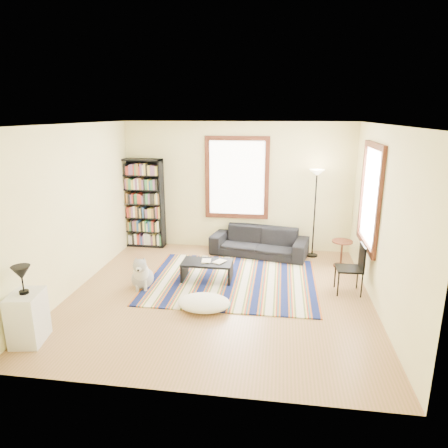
# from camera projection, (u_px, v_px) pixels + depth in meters

# --- Properties ---
(floor) EXTENTS (5.00, 5.00, 0.10)m
(floor) POSITION_uv_depth(u_px,v_px,m) (220.00, 297.00, 6.78)
(floor) COLOR #A4704B
(floor) RESTS_ON ground
(ceiling) EXTENTS (5.00, 5.00, 0.10)m
(ceiling) POSITION_uv_depth(u_px,v_px,m) (219.00, 121.00, 6.00)
(ceiling) COLOR white
(ceiling) RESTS_ON floor
(wall_back) EXTENTS (5.00, 0.10, 2.80)m
(wall_back) POSITION_uv_depth(u_px,v_px,m) (237.00, 186.00, 8.82)
(wall_back) COLOR #FFF9AB
(wall_back) RESTS_ON floor
(wall_front) EXTENTS (5.00, 0.10, 2.80)m
(wall_front) POSITION_uv_depth(u_px,v_px,m) (180.00, 276.00, 3.96)
(wall_front) COLOR #FFF9AB
(wall_front) RESTS_ON floor
(wall_left) EXTENTS (0.10, 5.00, 2.80)m
(wall_left) POSITION_uv_depth(u_px,v_px,m) (71.00, 209.00, 6.74)
(wall_left) COLOR #FFF9AB
(wall_left) RESTS_ON floor
(wall_right) EXTENTS (0.10, 5.00, 2.80)m
(wall_right) POSITION_uv_depth(u_px,v_px,m) (386.00, 220.00, 6.04)
(wall_right) COLOR #FFF9AB
(wall_right) RESTS_ON floor
(window_back) EXTENTS (1.20, 0.06, 1.60)m
(window_back) POSITION_uv_depth(u_px,v_px,m) (237.00, 178.00, 8.69)
(window_back) COLOR white
(window_back) RESTS_ON wall_back
(window_right) EXTENTS (0.06, 1.20, 1.60)m
(window_right) POSITION_uv_depth(u_px,v_px,m) (371.00, 196.00, 6.76)
(window_right) COLOR white
(window_right) RESTS_ON wall_right
(rug) EXTENTS (3.04, 2.43, 0.02)m
(rug) POSITION_uv_depth(u_px,v_px,m) (232.00, 281.00, 7.28)
(rug) COLOR #0D1541
(rug) RESTS_ON floor
(sofa) EXTENTS (2.15, 1.19, 0.59)m
(sofa) POSITION_uv_depth(u_px,v_px,m) (259.00, 242.00, 8.57)
(sofa) COLOR black
(sofa) RESTS_ON floor
(bookshelf) EXTENTS (0.90, 0.30, 2.00)m
(bookshelf) POSITION_uv_depth(u_px,v_px,m) (144.00, 203.00, 9.00)
(bookshelf) COLOR black
(bookshelf) RESTS_ON floor
(coffee_table) EXTENTS (1.00, 0.73, 0.36)m
(coffee_table) POSITION_uv_depth(u_px,v_px,m) (207.00, 271.00, 7.29)
(coffee_table) COLOR black
(coffee_table) RESTS_ON floor
(book_a) EXTENTS (0.24, 0.19, 0.02)m
(book_a) POSITION_uv_depth(u_px,v_px,m) (202.00, 261.00, 7.26)
(book_a) COLOR beige
(book_a) RESTS_ON coffee_table
(book_b) EXTENTS (0.26, 0.29, 0.02)m
(book_b) POSITION_uv_depth(u_px,v_px,m) (216.00, 261.00, 7.27)
(book_b) COLOR beige
(book_b) RESTS_ON coffee_table
(floor_cushion) EXTENTS (0.88, 0.69, 0.21)m
(floor_cushion) POSITION_uv_depth(u_px,v_px,m) (204.00, 303.00, 6.23)
(floor_cushion) COLOR white
(floor_cushion) RESTS_ON floor
(floor_lamp) EXTENTS (0.38, 0.38, 1.86)m
(floor_lamp) POSITION_uv_depth(u_px,v_px,m) (314.00, 214.00, 8.34)
(floor_lamp) COLOR black
(floor_lamp) RESTS_ON floor
(side_table) EXTENTS (0.43, 0.43, 0.54)m
(side_table) POSITION_uv_depth(u_px,v_px,m) (341.00, 254.00, 7.92)
(side_table) COLOR #4B2512
(side_table) RESTS_ON floor
(folding_chair) EXTENTS (0.43, 0.41, 0.86)m
(folding_chair) POSITION_uv_depth(u_px,v_px,m) (349.00, 269.00, 6.73)
(folding_chair) COLOR black
(folding_chair) RESTS_ON floor
(white_cabinet) EXTENTS (0.46, 0.56, 0.70)m
(white_cabinet) POSITION_uv_depth(u_px,v_px,m) (28.00, 318.00, 5.28)
(white_cabinet) COLOR silver
(white_cabinet) RESTS_ON floor
(table_lamp) EXTENTS (0.30, 0.30, 0.38)m
(table_lamp) POSITION_uv_depth(u_px,v_px,m) (22.00, 280.00, 5.14)
(table_lamp) COLOR black
(table_lamp) RESTS_ON white_cabinet
(dog) EXTENTS (0.52, 0.66, 0.60)m
(dog) POSITION_uv_depth(u_px,v_px,m) (142.00, 272.00, 6.95)
(dog) COLOR #B5B5B5
(dog) RESTS_ON floor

